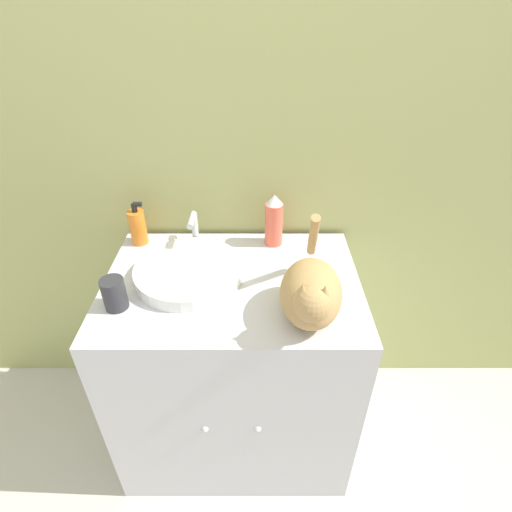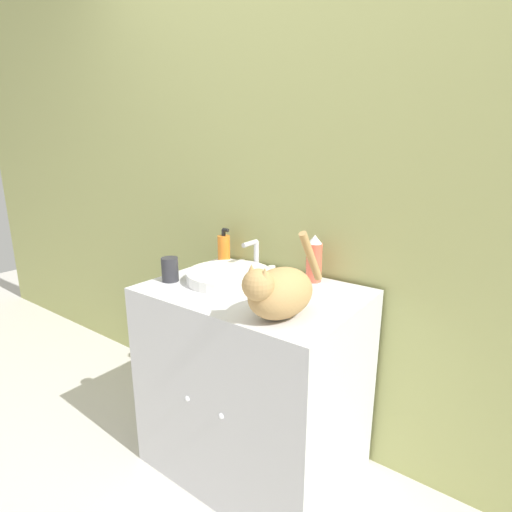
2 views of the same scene
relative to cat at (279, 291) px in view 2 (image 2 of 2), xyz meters
The scene contains 9 objects.
ground_plane 0.95m from the cat, 151.64° to the right, with size 8.00×8.00×0.00m, color beige.
wall_back 0.66m from the cat, 114.45° to the left, with size 6.00×0.05×2.50m.
vanity_cabinet 0.58m from the cat, 143.73° to the left, with size 0.85×0.61×0.82m.
sink_basin 0.43m from the cat, 152.90° to the left, with size 0.36×0.36×0.04m.
faucet 0.53m from the cat, 135.07° to the left, with size 0.20×0.11×0.15m.
cat is the anchor object (origin of this frame).
soap_bottle 0.72m from the cat, 145.43° to the left, with size 0.06×0.06×0.17m.
spray_bottle 0.41m from the cat, 102.55° to the left, with size 0.07×0.07×0.20m.
cup 0.58m from the cat, behind, with size 0.07×0.07×0.10m.
Camera 2 is at (0.91, -0.90, 1.36)m, focal length 28.00 mm.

